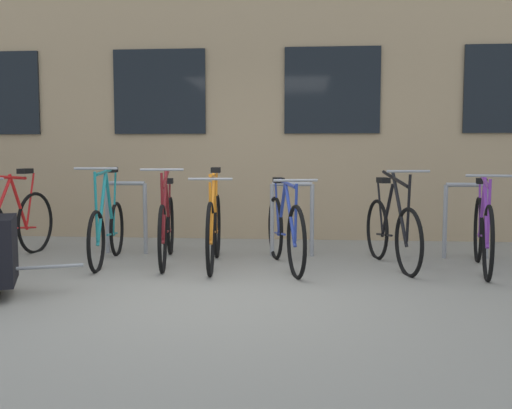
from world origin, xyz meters
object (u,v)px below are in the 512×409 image
bicycle_teal (107,229)px  bicycle_black (392,231)px  bicycle_red (11,224)px  bicycle_maroon (167,227)px  bicycle_purple (483,232)px  bicycle_blue (285,230)px  bicycle_orange (214,228)px

bicycle_teal → bicycle_black: 3.11m
bicycle_red → bicycle_teal: 1.16m
bicycle_maroon → bicycle_red: 1.80m
bicycle_black → bicycle_purple: bearing=-6.7°
bicycle_maroon → bicycle_red: size_ratio=1.03×
bicycle_red → bicycle_blue: (3.13, -0.18, -0.01)m
bicycle_orange → bicycle_blue: bearing=-3.2°
bicycle_maroon → bicycle_blue: (1.33, -0.19, 0.00)m
bicycle_maroon → bicycle_teal: bicycle_teal is taller
bicycle_red → bicycle_black: size_ratio=1.06×
bicycle_black → bicycle_red: bearing=179.3°
bicycle_purple → bicycle_red: bearing=178.2°
bicycle_maroon → bicycle_teal: size_ratio=1.10×
bicycle_maroon → bicycle_blue: bearing=-8.1°
bicycle_maroon → bicycle_orange: size_ratio=1.00×
bicycle_orange → bicycle_teal: bicycle_teal is taller
bicycle_purple → bicycle_teal: bearing=179.1°
bicycle_black → bicycle_teal: bearing=-179.1°
bicycle_red → bicycle_black: bearing=-0.7°
bicycle_orange → bicycle_black: bicycle_orange is taller
bicycle_teal → bicycle_blue: (1.97, -0.08, 0.01)m
bicycle_black → bicycle_blue: bearing=-173.4°
bicycle_blue → bicycle_purple: (2.06, 0.02, 0.01)m
bicycle_red → bicycle_purple: 5.19m
bicycle_black → bicycle_maroon: bearing=178.6°
bicycle_maroon → bicycle_black: bicycle_maroon is taller
bicycle_red → bicycle_orange: size_ratio=0.97×
bicycle_teal → bicycle_black: size_ratio=1.00×
bicycle_teal → bicycle_purple: bicycle_teal is taller
bicycle_orange → bicycle_blue: bicycle_orange is taller
bicycle_red → bicycle_purple: bearing=-1.8°
bicycle_red → bicycle_blue: size_ratio=0.99×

